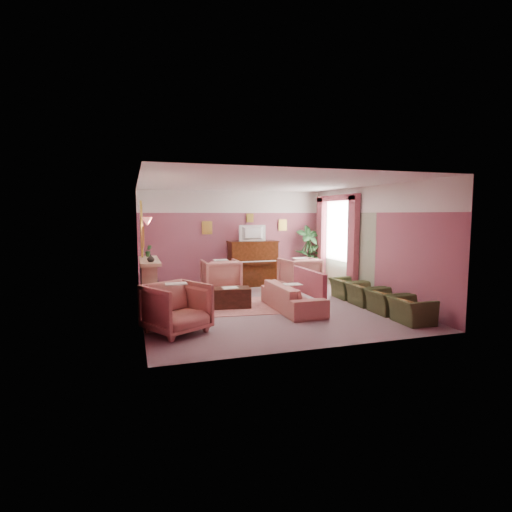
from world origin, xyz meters
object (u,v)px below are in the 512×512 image
object	(u,v)px
sofa	(292,292)
floral_armchair_right	(300,272)
television	(253,232)
olive_chair_b	(386,298)
floral_armchair_left	(221,274)
olive_chair_d	(346,285)
floral_armchair_front	(177,305)
olive_chair_c	(365,291)
coffee_table	(228,298)
olive_chair_a	(412,306)
piano	(253,264)
side_table	(311,271)

from	to	relation	value
sofa	floral_armchair_right	xyz separation A→B (m)	(1.13, 2.18, 0.09)
television	olive_chair_b	xyz separation A→B (m)	(1.74, -4.00, -1.27)
television	floral_armchair_right	distance (m)	1.81
floral_armchair_left	olive_chair_d	xyz separation A→B (m)	(2.88, -1.65, -0.17)
floral_armchair_front	olive_chair_c	bearing A→B (deg)	11.64
olive_chair_b	olive_chair_c	bearing A→B (deg)	90.00
sofa	floral_armchair_right	bearing A→B (deg)	62.60
television	olive_chair_c	bearing A→B (deg)	-61.25
floral_armchair_front	sofa	bearing A→B (deg)	20.02
coffee_table	olive_chair_d	size ratio (longest dim) A/B	1.31
television	floral_armchair_front	xyz separation A→B (m)	(-2.68, -4.09, -1.10)
olive_chair_a	olive_chair_b	size ratio (longest dim) A/B	1.00
sofa	olive_chair_b	bearing A→B (deg)	-25.69
piano	side_table	bearing A→B (deg)	-1.21
floral_armchair_left	olive_chair_a	distance (m)	5.02
piano	coffee_table	world-z (taller)	piano
sofa	floral_armchair_front	size ratio (longest dim) A/B	2.02
olive_chair_c	olive_chair_d	bearing A→B (deg)	90.00
coffee_table	olive_chair_c	world-z (taller)	olive_chair_c
olive_chair_b	olive_chair_d	size ratio (longest dim) A/B	1.00
sofa	floral_armchair_left	xyz separation A→B (m)	(-1.08, 2.43, 0.09)
piano	olive_chair_b	xyz separation A→B (m)	(1.74, -4.05, -0.32)
floral_armchair_right	olive_chair_b	world-z (taller)	floral_armchair_right
floral_armchair_right	floral_armchair_front	distance (m)	4.89
olive_chair_a	coffee_table	bearing A→B (deg)	142.97
piano	coffee_table	distance (m)	2.90
olive_chair_a	floral_armchair_front	bearing A→B (deg)	170.64
sofa	olive_chair_c	size ratio (longest dim) A/B	2.63
olive_chair_c	floral_armchair_front	bearing A→B (deg)	-168.36
floral_armchair_right	side_table	size ratio (longest dim) A/B	1.42
coffee_table	floral_armchair_front	bearing A→B (deg)	-129.39
television	olive_chair_a	size ratio (longest dim) A/B	1.04
coffee_table	sofa	xyz separation A→B (m)	(1.30, -0.65, 0.18)
olive_chair_b	olive_chair_d	bearing A→B (deg)	90.00
floral_armchair_right	olive_chair_d	distance (m)	1.56
television	olive_chair_c	world-z (taller)	television
coffee_table	side_table	world-z (taller)	side_table
piano	olive_chair_b	size ratio (longest dim) A/B	1.83
floral_armchair_left	olive_chair_d	distance (m)	3.32
television	side_table	distance (m)	2.26
sofa	piano	bearing A→B (deg)	89.00
olive_chair_c	olive_chair_d	world-z (taller)	same
olive_chair_b	coffee_table	bearing A→B (deg)	153.89
olive_chair_b	sofa	bearing A→B (deg)	154.31
sofa	olive_chair_d	xyz separation A→B (m)	(1.80, 0.77, -0.08)
television	olive_chair_c	size ratio (longest dim) A/B	1.04
floral_armchair_front	olive_chair_b	xyz separation A→B (m)	(4.42, 0.09, -0.17)
floral_armchair_left	side_table	size ratio (longest dim) A/B	1.42
olive_chair_d	coffee_table	bearing A→B (deg)	-177.77
olive_chair_b	olive_chair_d	xyz separation A→B (m)	(0.00, 1.64, 0.00)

